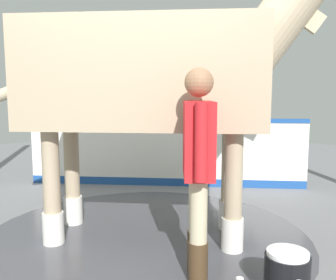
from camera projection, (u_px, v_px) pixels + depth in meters
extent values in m
cube|color=gray|center=(126.00, 248.00, 3.45)|extent=(16.00, 16.00, 0.02)
cylinder|color=#4C4C54|center=(145.00, 235.00, 3.71)|extent=(3.26, 3.26, 0.00)
cube|color=white|center=(165.00, 154.00, 5.65)|extent=(3.00, 3.06, 0.98)
cube|color=#1E4C99|center=(165.00, 120.00, 5.58)|extent=(3.02, 3.08, 0.06)
cube|color=#1E4C99|center=(166.00, 182.00, 5.71)|extent=(3.01, 3.07, 0.12)
cube|color=tan|center=(144.00, 76.00, 3.51)|extent=(2.26, 2.27, 0.99)
cylinder|color=tan|center=(229.00, 178.00, 3.83)|extent=(0.16, 0.16, 1.09)
cylinder|color=silver|center=(228.00, 214.00, 3.88)|extent=(0.20, 0.20, 0.31)
cylinder|color=tan|center=(233.00, 192.00, 3.30)|extent=(0.16, 0.16, 1.09)
cylinder|color=silver|center=(232.00, 234.00, 3.35)|extent=(0.20, 0.20, 0.31)
cylinder|color=tan|center=(72.00, 175.00, 3.99)|extent=(0.16, 0.16, 1.09)
cylinder|color=silver|center=(73.00, 210.00, 4.04)|extent=(0.20, 0.20, 0.31)
cylinder|color=tan|center=(52.00, 187.00, 3.45)|extent=(0.16, 0.16, 1.09)
cylinder|color=silver|center=(53.00, 228.00, 3.50)|extent=(0.20, 0.20, 0.31)
cylinder|color=tan|center=(282.00, 16.00, 3.33)|extent=(0.94, 0.95, 1.01)
cylinder|color=#C6B793|center=(23.00, 87.00, 3.63)|extent=(0.57, 0.58, 0.35)
cylinder|color=#47331E|center=(198.00, 262.00, 2.77)|extent=(0.15, 0.15, 0.32)
cylinder|color=#C6B793|center=(199.00, 211.00, 2.72)|extent=(0.13, 0.13, 0.48)
cylinder|color=#47331E|center=(196.00, 251.00, 2.98)|extent=(0.15, 0.15, 0.32)
cylinder|color=#C6B793|center=(197.00, 203.00, 2.93)|extent=(0.13, 0.13, 0.48)
cube|color=red|center=(198.00, 139.00, 2.76)|extent=(0.50, 0.47, 0.57)
cylinder|color=red|center=(201.00, 142.00, 2.48)|extent=(0.09, 0.09, 0.54)
cylinder|color=red|center=(196.00, 133.00, 3.04)|extent=(0.09, 0.09, 0.54)
sphere|color=#936B4C|center=(199.00, 82.00, 2.71)|extent=(0.22, 0.22, 0.22)
cylinder|color=black|center=(287.00, 276.00, 2.57)|extent=(0.31, 0.31, 0.31)
cylinder|color=white|center=(288.00, 253.00, 2.55)|extent=(0.29, 0.29, 0.03)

